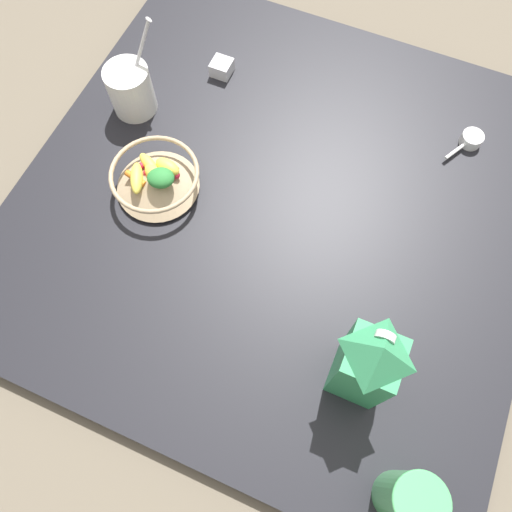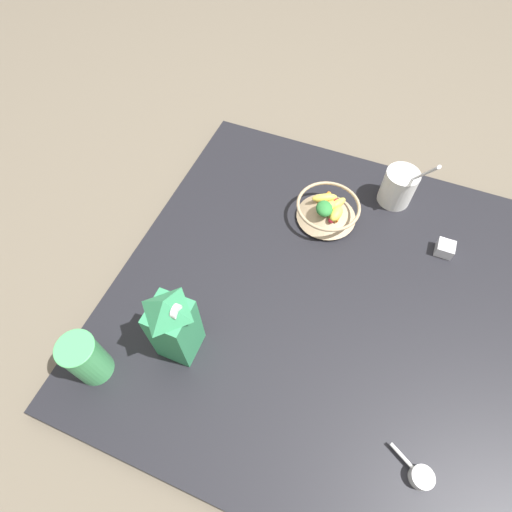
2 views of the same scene
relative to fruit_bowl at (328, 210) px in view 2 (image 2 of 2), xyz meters
name	(u,v)px [view 2 (image 2 of 2)]	position (x,y,z in m)	size (l,w,h in m)	color
ground_plane	(322,300)	(-0.26, -0.07, -0.07)	(6.00, 6.00, 0.00)	#665B4C
countertop	(322,297)	(-0.26, -0.07, -0.06)	(1.12, 1.12, 0.03)	black
fruit_bowl	(328,210)	(0.00, 0.00, 0.00)	(0.19, 0.19, 0.08)	tan
milk_carton	(174,325)	(-0.53, 0.22, 0.09)	(0.09, 0.09, 0.25)	#338C59
yogurt_tub	(399,186)	(0.16, -0.18, 0.02)	(0.10, 0.14, 0.22)	white
drinking_cup	(86,358)	(-0.67, 0.39, 0.04)	(0.09, 0.09, 0.15)	#4CB266
spice_jar	(445,249)	(0.01, -0.36, -0.02)	(0.05, 0.05, 0.04)	silver
measuring_scoop	(420,476)	(-0.61, -0.39, -0.03)	(0.07, 0.10, 0.03)	white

